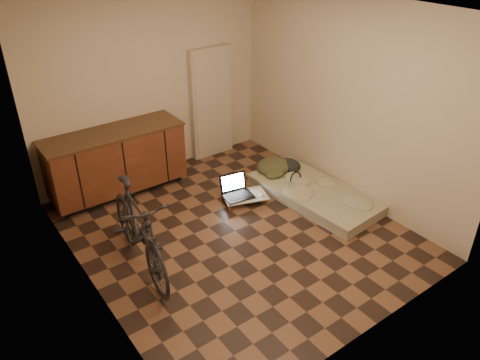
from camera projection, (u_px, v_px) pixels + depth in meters
room_shell at (235, 133)px, 5.07m from camera, size 3.50×4.00×2.60m
cabinets at (116, 162)px, 6.29m from camera, size 1.84×0.62×0.91m
appliance_panel at (212, 103)px, 7.14m from camera, size 0.70×0.10×1.70m
bicycle at (138, 226)px, 4.87m from camera, size 0.68×1.72×1.09m
futon at (314, 194)px, 6.32m from camera, size 1.00×1.86×0.15m
clothing_pile at (278, 162)px, 6.72m from camera, size 0.59×0.51×0.22m
headphones at (296, 179)px, 6.36m from camera, size 0.26×0.24×0.16m
lap_desk at (245, 196)px, 6.26m from camera, size 0.66×0.54×0.10m
laptop at (237, 191)px, 6.24m from camera, size 0.43×0.40×0.26m
mouse at (261, 194)px, 6.24m from camera, size 0.10×0.11×0.03m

